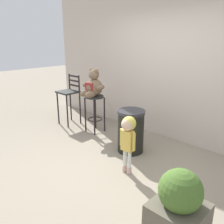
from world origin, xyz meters
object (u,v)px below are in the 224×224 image
Objects in this scene: teddy_bear at (93,86)px; trash_bin at (131,131)px; bar_stool_with_teddy at (95,106)px; planter_with_shrub at (179,207)px; child_walking at (128,133)px; bar_chair_empty at (69,95)px.

teddy_bear is 1.30m from trash_bin.
trash_bin is at bearing -9.38° from bar_stool_with_teddy.
planter_with_shrub is (2.70, -1.34, -0.21)m from bar_stool_with_teddy.
trash_bin is 1.00× the size of planter_with_shrub.
trash_bin is 1.94m from planter_with_shrub.
teddy_bear reaches higher than bar_stool_with_teddy.
child_walking is 2.45m from bar_chair_empty.
child_walking is at bearing -25.21° from teddy_bear.
bar_chair_empty reaches higher than planter_with_shrub.
child_walking is (1.55, -0.73, -0.35)m from teddy_bear.
bar_stool_with_teddy is at bearing 90.00° from teddy_bear.
trash_bin is at bearing -7.98° from teddy_bear.
teddy_bear is 0.85m from bar_chair_empty.
teddy_bear reaches higher than planter_with_shrub.
bar_stool_with_teddy is 3.02m from planter_with_shrub.
bar_stool_with_teddy is 1.04× the size of trash_bin.
bar_stool_with_teddy is 0.43m from teddy_bear.
child_walking is (1.55, -0.76, 0.08)m from bar_stool_with_teddy.
planter_with_shrub is (3.49, -1.27, -0.33)m from bar_chair_empty.
bar_chair_empty reaches higher than child_walking.
bar_chair_empty reaches higher than bar_stool_with_teddy.
bar_stool_with_teddy reaches higher than planter_with_shrub.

